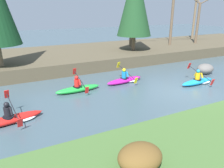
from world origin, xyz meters
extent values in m
plane|color=#425660|center=(0.00, 0.00, 0.00)|extent=(90.00, 90.00, 0.00)
cube|color=brown|center=(0.00, 10.54, 0.47)|extent=(44.00, 8.86, 0.94)
cylinder|color=brown|center=(1.93, 8.76, 1.62)|extent=(0.36, 0.36, 1.35)
cone|color=#1E4723|center=(1.93, 8.76, 5.40)|extent=(3.13, 3.13, 6.21)
cylinder|color=#7A664C|center=(2.83, 10.79, 3.53)|extent=(0.28, 0.28, 5.17)
cylinder|color=brown|center=(7.11, 9.65, 3.74)|extent=(0.28, 0.28, 5.58)
cylinder|color=brown|center=(10.52, 9.29, 3.11)|extent=(0.28, 0.28, 4.34)
cylinder|color=#7A664C|center=(13.28, 12.47, 3.45)|extent=(0.28, 0.28, 5.01)
ellipsoid|color=brown|center=(-6.25, -4.71, 0.92)|extent=(1.26, 1.05, 0.68)
ellipsoid|color=#1993D6|center=(1.91, 0.81, 0.17)|extent=(2.73, 0.76, 0.34)
cone|color=#1993D6|center=(3.15, 0.88, 0.19)|extent=(0.36, 0.22, 0.20)
cylinder|color=black|center=(1.86, 0.81, 0.31)|extent=(0.51, 0.51, 0.08)
cylinder|color=yellow|center=(1.86, 0.81, 0.56)|extent=(0.32, 0.32, 0.42)
sphere|color=#1E89D1|center=(1.86, 0.81, 0.89)|extent=(0.24, 0.24, 0.23)
cylinder|color=yellow|center=(1.94, 1.05, 0.65)|extent=(0.10, 0.23, 0.35)
cylinder|color=yellow|center=(1.97, 0.57, 0.65)|extent=(0.10, 0.23, 0.35)
cylinder|color=black|center=(2.09, 0.82, 0.69)|extent=(0.15, 1.91, 0.65)
cube|color=red|center=(2.03, 1.77, 1.00)|extent=(0.21, 0.17, 0.41)
cube|color=red|center=(2.14, -0.13, 0.38)|extent=(0.21, 0.17, 0.41)
ellipsoid|color=white|center=(2.46, 0.84, 0.09)|extent=(1.14, 0.76, 0.18)
ellipsoid|color=#C61999|center=(-2.20, 3.19, 0.17)|extent=(2.75, 0.94, 0.34)
cone|color=#C61999|center=(-0.97, 3.35, 0.19)|extent=(0.37, 0.24, 0.20)
cylinder|color=black|center=(-2.25, 3.18, 0.31)|extent=(0.54, 0.54, 0.08)
cylinder|color=#1984CC|center=(-2.25, 3.18, 0.56)|extent=(0.34, 0.34, 0.42)
sphere|color=yellow|center=(-2.25, 3.18, 0.89)|extent=(0.26, 0.26, 0.23)
cylinder|color=#1984CC|center=(-2.19, 3.43, 0.65)|extent=(0.12, 0.23, 0.35)
cylinder|color=#1984CC|center=(-2.12, 2.96, 0.65)|extent=(0.12, 0.23, 0.35)
cylinder|color=black|center=(-2.03, 3.21, 0.69)|extent=(0.28, 1.90, 0.65)
cube|color=yellow|center=(-2.15, 4.15, 1.00)|extent=(0.22, 0.18, 0.41)
cube|color=yellow|center=(-1.90, 2.27, 0.38)|extent=(0.22, 0.18, 0.41)
ellipsoid|color=white|center=(-1.66, 3.26, 0.09)|extent=(1.18, 0.83, 0.18)
ellipsoid|color=green|center=(-5.49, 2.99, 0.17)|extent=(2.72, 0.72, 0.34)
cone|color=green|center=(-4.25, 3.05, 0.19)|extent=(0.36, 0.22, 0.20)
cylinder|color=black|center=(-5.54, 2.99, 0.31)|extent=(0.50, 0.50, 0.08)
cylinder|color=red|center=(-5.54, 2.99, 0.56)|extent=(0.31, 0.31, 0.42)
sphere|color=red|center=(-5.54, 2.99, 0.89)|extent=(0.24, 0.24, 0.23)
cylinder|color=red|center=(-5.45, 3.23, 0.65)|extent=(0.10, 0.23, 0.35)
cylinder|color=red|center=(-5.43, 2.75, 0.65)|extent=(0.10, 0.23, 0.35)
cylinder|color=black|center=(-5.31, 3.00, 0.69)|extent=(0.12, 1.91, 0.65)
cube|color=red|center=(-5.35, 3.95, 1.00)|extent=(0.21, 0.17, 0.41)
cube|color=red|center=(-5.27, 2.05, 0.38)|extent=(0.21, 0.17, 0.41)
ellipsoid|color=red|center=(-9.28, 0.69, 0.17)|extent=(2.76, 1.06, 0.34)
cone|color=red|center=(-8.06, 0.90, 0.19)|extent=(0.38, 0.26, 0.20)
cylinder|color=black|center=(-9.33, 0.68, 0.31)|extent=(0.56, 0.56, 0.08)
cylinder|color=black|center=(-9.33, 0.68, 0.56)|extent=(0.35, 0.35, 0.42)
sphere|color=black|center=(-9.33, 0.68, 0.89)|extent=(0.27, 0.27, 0.23)
cylinder|color=black|center=(-9.27, 0.93, 0.65)|extent=(0.13, 0.24, 0.35)
cylinder|color=black|center=(-9.19, 0.46, 0.65)|extent=(0.13, 0.24, 0.35)
cylinder|color=black|center=(-9.10, 0.72, 0.69)|extent=(0.37, 1.89, 0.65)
cube|color=red|center=(-9.27, 1.65, 1.00)|extent=(0.22, 0.19, 0.41)
cube|color=red|center=(-8.94, -0.22, 0.38)|extent=(0.22, 0.19, 0.41)
ellipsoid|color=white|center=(-8.74, 0.78, 0.09)|extent=(1.20, 0.88, 0.18)
ellipsoid|color=slate|center=(4.32, 2.33, 0.38)|extent=(1.35, 1.05, 0.76)
camera|label=1|loc=(-9.11, -8.73, 4.69)|focal=35.00mm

